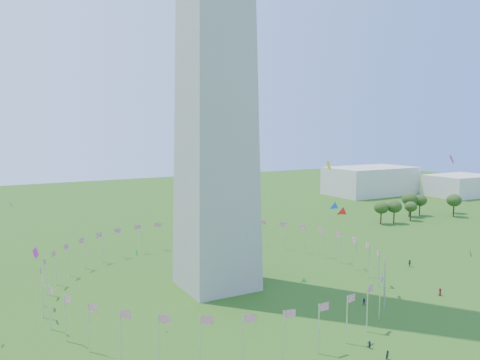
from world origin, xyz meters
name	(u,v)px	position (x,y,z in m)	size (l,w,h in m)	color
flag_ring	(216,268)	(0.00, 50.00, 4.50)	(80.24, 80.24, 9.00)	silver
gov_building_east_a	(370,181)	(150.00, 150.00, 8.00)	(50.00, 30.00, 16.00)	beige
gov_building_east_b	(460,185)	(190.00, 120.00, 6.00)	(35.00, 25.00, 12.00)	beige
crowd	(406,355)	(11.79, 1.13, 0.83)	(92.36, 61.40, 1.95)	black
kites_aloft	(310,230)	(8.23, 23.56, 18.44)	(114.92, 78.35, 35.21)	red
tree_line_east	(418,208)	(114.62, 85.37, 4.70)	(52.85, 15.93, 10.46)	#34531B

